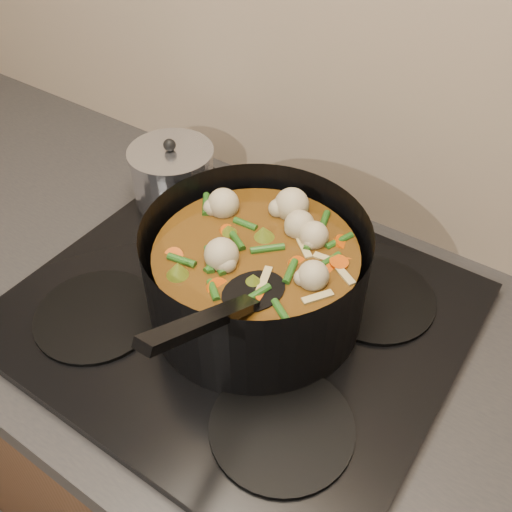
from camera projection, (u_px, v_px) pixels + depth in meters
The scene contains 4 objects.
counter at pixel (243, 462), 1.17m from camera, with size 2.64×0.64×0.91m.
stovetop at pixel (238, 311), 0.85m from camera, with size 0.62×0.54×0.03m.
stockpot at pixel (256, 275), 0.79m from camera, with size 0.36×0.44×0.23m.
saucepan at pixel (173, 175), 1.00m from camera, with size 0.15×0.15×0.12m.
Camera 1 is at (0.34, 1.48, 1.56)m, focal length 40.00 mm.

